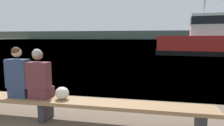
{
  "coord_description": "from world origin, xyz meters",
  "views": [
    {
      "loc": [
        2.13,
        -0.6,
        1.65
      ],
      "look_at": [
        0.8,
        5.91,
        0.78
      ],
      "focal_mm": 32.0,
      "sensor_mm": 36.0,
      "label": 1
    }
  ],
  "objects_px": {
    "person_left": "(19,76)",
    "shopping_bag": "(62,93)",
    "person_right": "(39,77)",
    "tugboat_red": "(202,42)",
    "bench_main": "(46,102)"
  },
  "relations": [
    {
      "from": "bench_main",
      "to": "person_left",
      "type": "bearing_deg",
      "value": 179.51
    },
    {
      "from": "bench_main",
      "to": "person_left",
      "type": "xyz_separation_m",
      "value": [
        -0.58,
        0.0,
        0.51
      ]
    },
    {
      "from": "bench_main",
      "to": "person_right",
      "type": "xyz_separation_m",
      "value": [
        -0.12,
        0.01,
        0.5
      ]
    },
    {
      "from": "bench_main",
      "to": "person_right",
      "type": "height_order",
      "value": "person_right"
    },
    {
      "from": "bench_main",
      "to": "tugboat_red",
      "type": "height_order",
      "value": "tugboat_red"
    },
    {
      "from": "person_right",
      "to": "tugboat_red",
      "type": "height_order",
      "value": "tugboat_red"
    },
    {
      "from": "person_left",
      "to": "shopping_bag",
      "type": "bearing_deg",
      "value": 0.59
    },
    {
      "from": "person_right",
      "to": "tugboat_red",
      "type": "relative_size",
      "value": 0.12
    },
    {
      "from": "bench_main",
      "to": "tugboat_red",
      "type": "bearing_deg",
      "value": 68.16
    },
    {
      "from": "shopping_bag",
      "to": "tugboat_red",
      "type": "distance_m",
      "value": 17.45
    },
    {
      "from": "person_left",
      "to": "tugboat_red",
      "type": "height_order",
      "value": "tugboat_red"
    },
    {
      "from": "shopping_bag",
      "to": "tugboat_red",
      "type": "bearing_deg",
      "value": 69.22
    },
    {
      "from": "person_left",
      "to": "tugboat_red",
      "type": "distance_m",
      "value": 17.8
    },
    {
      "from": "person_right",
      "to": "tugboat_red",
      "type": "xyz_separation_m",
      "value": [
        6.66,
        16.32,
        0.33
      ]
    },
    {
      "from": "person_right",
      "to": "shopping_bag",
      "type": "relative_size",
      "value": 3.61
    }
  ]
}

